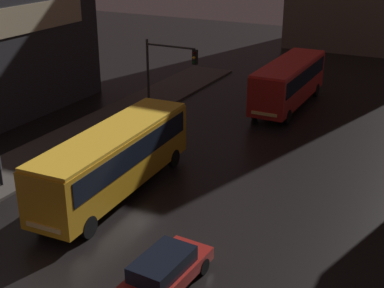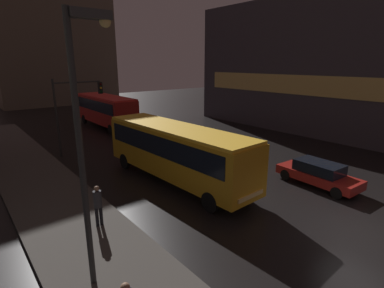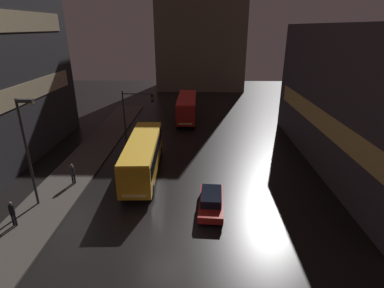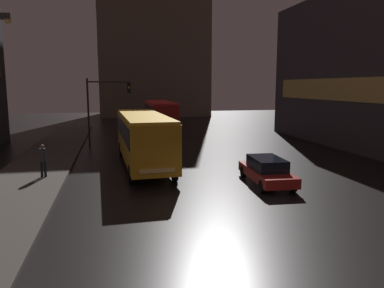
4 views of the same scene
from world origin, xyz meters
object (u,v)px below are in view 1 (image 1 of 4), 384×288
at_px(bus_near, 115,155).
at_px(bus_far, 289,79).
at_px(traffic_light_main, 165,69).
at_px(car_taxi, 163,273).

height_order(bus_near, bus_far, bus_far).
distance_m(bus_near, traffic_light_main, 9.88).
bearing_deg(bus_far, car_taxi, 96.72).
xyz_separation_m(bus_near, bus_far, (3.23, 17.23, 0.03)).
xyz_separation_m(bus_far, car_taxi, (2.68, -22.80, -1.35)).
bearing_deg(bus_near, car_taxi, 134.32).
relative_size(bus_far, car_taxi, 2.16).
bearing_deg(car_taxi, bus_near, -40.02).
distance_m(bus_near, car_taxi, 8.23).
height_order(bus_far, car_taxi, bus_far).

